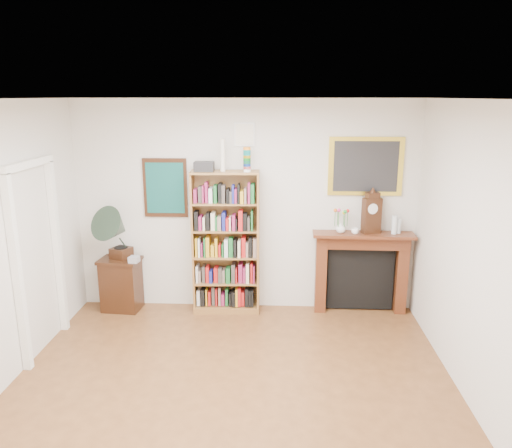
% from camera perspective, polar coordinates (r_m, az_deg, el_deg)
% --- Properties ---
extents(room, '(4.51, 5.01, 2.81)m').
position_cam_1_polar(room, '(4.20, -3.60, -5.43)').
color(room, brown).
rests_on(room, ground).
extents(door_casing, '(0.08, 1.02, 2.17)m').
position_cam_1_polar(door_casing, '(5.98, -23.76, -1.97)').
color(door_casing, white).
rests_on(door_casing, left_wall).
extents(teal_poster, '(0.58, 0.04, 0.78)m').
position_cam_1_polar(teal_poster, '(6.68, -10.32, 4.08)').
color(teal_poster, black).
rests_on(teal_poster, back_wall).
extents(small_picture, '(0.26, 0.04, 0.30)m').
position_cam_1_polar(small_picture, '(6.44, -1.32, 10.21)').
color(small_picture, white).
rests_on(small_picture, back_wall).
extents(gilt_painting, '(0.95, 0.04, 0.75)m').
position_cam_1_polar(gilt_painting, '(6.56, 12.42, 6.44)').
color(gilt_painting, gold).
rests_on(gilt_painting, back_wall).
extents(bookshelf, '(0.89, 0.35, 2.19)m').
position_cam_1_polar(bookshelf, '(6.53, -3.50, -1.25)').
color(bookshelf, brown).
rests_on(bookshelf, floor).
extents(side_cabinet, '(0.56, 0.43, 0.72)m').
position_cam_1_polar(side_cabinet, '(7.01, -15.13, -6.66)').
color(side_cabinet, black).
rests_on(side_cabinet, floor).
extents(fireplace, '(1.31, 0.34, 1.10)m').
position_cam_1_polar(fireplace, '(6.79, 11.92, -4.62)').
color(fireplace, '#4D2612').
rests_on(fireplace, floor).
extents(gramophone, '(0.65, 0.71, 0.76)m').
position_cam_1_polar(gramophone, '(6.69, -15.67, -0.61)').
color(gramophone, black).
rests_on(gramophone, side_cabinet).
extents(cd_stack, '(0.14, 0.14, 0.08)m').
position_cam_1_polar(cd_stack, '(6.70, -13.77, -3.95)').
color(cd_stack, silver).
rests_on(cd_stack, side_cabinet).
extents(mantel_clock, '(0.26, 0.19, 0.53)m').
position_cam_1_polar(mantel_clock, '(6.57, 13.07, 1.17)').
color(mantel_clock, black).
rests_on(mantel_clock, fireplace).
extents(flower_vase, '(0.15, 0.15, 0.13)m').
position_cam_1_polar(flower_vase, '(6.55, 9.66, -0.42)').
color(flower_vase, silver).
rests_on(flower_vase, fireplace).
extents(teacup, '(0.12, 0.12, 0.08)m').
position_cam_1_polar(teacup, '(6.53, 11.25, -0.81)').
color(teacup, white).
rests_on(teacup, fireplace).
extents(bottle_left, '(0.07, 0.07, 0.24)m').
position_cam_1_polar(bottle_left, '(6.63, 15.54, -0.08)').
color(bottle_left, silver).
rests_on(bottle_left, fireplace).
extents(bottle_right, '(0.06, 0.06, 0.20)m').
position_cam_1_polar(bottle_right, '(6.68, 15.99, -0.19)').
color(bottle_right, silver).
rests_on(bottle_right, fireplace).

